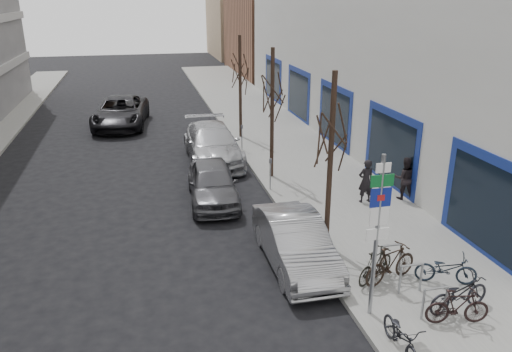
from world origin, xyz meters
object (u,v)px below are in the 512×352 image
highway_sign_pole (378,227)px  meter_mid (270,171)px  parked_car_mid (213,183)px  bike_near_right (458,306)px  tree_near (332,121)px  pedestrian_near (366,181)px  bike_near_left (402,333)px  bike_far_curb (459,291)px  bike_mid_curb (446,266)px  meter_back (242,135)px  tree_far (240,63)px  parked_car_back (213,144)px  bike_rack (411,275)px  meter_front (319,232)px  lane_car (121,112)px  pedestrian_far (405,178)px  bike_mid_inner (376,265)px  parked_car_front (295,242)px  bike_far_inner (391,263)px  tree_mid (272,83)px

highway_sign_pole → meter_mid: (-0.25, 8.51, -1.54)m
parked_car_mid → bike_near_right: bearing=-60.6°
tree_near → pedestrian_near: bearing=48.2°
bike_near_left → bike_far_curb: (2.14, 1.11, 0.03)m
tree_near → bike_mid_curb: (2.35, -2.70, -3.46)m
tree_near → meter_back: 10.98m
tree_far → pedestrian_near: bearing=-75.2°
parked_car_back → tree_far: bearing=59.5°
bike_rack → bike_near_right: size_ratio=1.47×
meter_front → bike_near_left: meter_front is taller
bike_far_curb → lane_car: size_ratio=0.28×
bike_near_left → pedestrian_far: bearing=63.6°
highway_sign_pole → pedestrian_far: size_ratio=2.53×
bike_rack → bike_mid_inner: bike_mid_inner is taller
bike_rack → lane_car: 21.71m
parked_car_front → pedestrian_far: 6.46m
bike_rack → bike_far_inner: (-0.26, 0.60, 0.04)m
meter_front → parked_car_mid: parked_car_mid is taller
bike_mid_inner → parked_car_back: size_ratio=0.27×
parked_car_back → parked_car_mid: bearing=-98.5°
bike_near_left → bike_near_right: size_ratio=1.07×
meter_front → bike_rack: bearing=-55.5°
bike_far_curb → pedestrian_far: 7.15m
bike_near_right → pedestrian_far: bearing=-8.7°
tree_far → bike_mid_inner: 15.55m
meter_mid → pedestrian_far: (4.65, -2.08, 0.06)m
bike_rack → parked_car_front: 3.31m
bike_rack → bike_far_inner: size_ratio=1.25×
tree_mid → meter_back: size_ratio=4.33×
meter_back → bike_far_curb: meter_back is taller
parked_car_mid → lane_car: bearing=109.0°
highway_sign_pole → tree_mid: bearing=88.9°
tree_far → pedestrian_far: (4.20, -10.08, -3.12)m
bike_rack → parked_car_back: (-3.26, 12.42, 0.19)m
bike_far_curb → parked_car_front: bearing=35.0°
meter_front → bike_mid_inner: meter_front is taller
tree_far → bike_mid_curb: 16.25m
bike_rack → tree_far: 16.31m
meter_mid → bike_far_curb: size_ratio=0.73×
meter_front → meter_back: same height
meter_back → pedestrian_far: pedestrian_far is taller
tree_far → lane_car: 8.43m
bike_near_left → parked_car_back: parked_car_back is taller
tree_near → parked_car_back: size_ratio=0.94×
highway_sign_pole → tree_near: 3.88m
meter_mid → lane_car: bearing=115.5°
meter_mid → bike_near_right: bearing=-77.6°
meter_mid → bike_mid_inner: size_ratio=0.82×
bike_mid_inner → bike_far_inner: bike_far_inner is taller
bike_mid_inner → bike_near_right: bearing=174.0°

